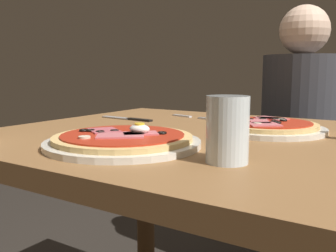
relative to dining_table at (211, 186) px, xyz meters
name	(u,v)px	position (x,y,z in m)	size (l,w,h in m)	color
dining_table	(211,186)	(0.00, 0.00, 0.00)	(1.06, 0.87, 0.77)	olive
pizza_foreground	(123,140)	(-0.09, -0.22, 0.14)	(0.31, 0.31, 0.05)	silver
pizza_across_left	(268,127)	(0.10, 0.11, 0.14)	(0.28, 0.28, 0.03)	silver
water_glass_far	(227,134)	(0.14, -0.24, 0.17)	(0.07, 0.07, 0.11)	silver
fork	(188,117)	(-0.21, 0.26, 0.13)	(0.16, 0.05, 0.00)	silver
knife	(130,119)	(-0.34, 0.11, 0.13)	(0.20, 0.03, 0.01)	silver
diner_person	(298,155)	(0.01, 0.82, -0.08)	(0.32, 0.32, 1.18)	black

